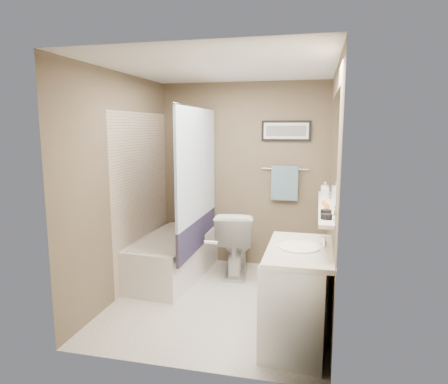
% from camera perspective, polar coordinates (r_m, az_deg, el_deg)
% --- Properties ---
extents(ground, '(2.50, 2.50, 0.00)m').
position_cam_1_polar(ground, '(4.41, -0.46, -15.24)').
color(ground, beige).
rests_on(ground, ground).
extents(ceiling, '(2.20, 2.50, 0.04)m').
position_cam_1_polar(ceiling, '(4.05, -0.51, 17.10)').
color(ceiling, white).
rests_on(ceiling, wall_back).
extents(wall_back, '(2.20, 0.04, 2.40)m').
position_cam_1_polar(wall_back, '(5.25, 2.71, 2.39)').
color(wall_back, brown).
rests_on(wall_back, ground).
extents(wall_front, '(2.20, 0.04, 2.40)m').
position_cam_1_polar(wall_front, '(2.90, -6.28, -3.31)').
color(wall_front, brown).
rests_on(wall_front, ground).
extents(wall_left, '(0.04, 2.50, 2.40)m').
position_cam_1_polar(wall_left, '(4.44, -14.16, 0.85)').
color(wall_left, brown).
rests_on(wall_left, ground).
extents(wall_right, '(0.04, 2.50, 2.40)m').
position_cam_1_polar(wall_right, '(3.95, 14.92, -0.21)').
color(wall_right, brown).
rests_on(wall_right, ground).
extents(tile_surround, '(0.02, 1.55, 2.00)m').
position_cam_1_polar(tile_surround, '(4.92, -11.52, -0.61)').
color(tile_surround, '#C9B198').
rests_on(tile_surround, wall_left).
extents(curtain_rod, '(0.02, 1.55, 0.02)m').
position_cam_1_polar(curtain_rod, '(4.60, -3.93, 12.01)').
color(curtain_rod, silver).
rests_on(curtain_rod, wall_left).
extents(curtain_upper, '(0.03, 1.45, 1.28)m').
position_cam_1_polar(curtain_upper, '(4.62, -3.84, 3.93)').
color(curtain_upper, white).
rests_on(curtain_upper, curtain_rod).
extents(curtain_lower, '(0.03, 1.45, 0.36)m').
position_cam_1_polar(curtain_lower, '(4.77, -3.74, -5.93)').
color(curtain_lower, '#272342').
rests_on(curtain_lower, curtain_rod).
extents(mirror, '(0.02, 1.60, 1.00)m').
position_cam_1_polar(mirror, '(3.75, 15.40, 5.75)').
color(mirror, silver).
rests_on(mirror, wall_right).
extents(shelf, '(0.12, 1.60, 0.03)m').
position_cam_1_polar(shelf, '(3.82, 14.24, -2.03)').
color(shelf, silver).
rests_on(shelf, wall_right).
extents(towel_bar, '(0.60, 0.02, 0.02)m').
position_cam_1_polar(towel_bar, '(5.15, 8.72, 3.28)').
color(towel_bar, silver).
rests_on(towel_bar, wall_back).
extents(towel, '(0.34, 0.05, 0.44)m').
position_cam_1_polar(towel, '(5.16, 8.65, 1.27)').
color(towel, '#83A9BE').
rests_on(towel, towel_bar).
extents(art_frame, '(0.62, 0.02, 0.26)m').
position_cam_1_polar(art_frame, '(5.14, 8.86, 8.63)').
color(art_frame, black).
rests_on(art_frame, wall_back).
extents(art_mat, '(0.56, 0.00, 0.20)m').
position_cam_1_polar(art_mat, '(5.13, 8.85, 8.62)').
color(art_mat, white).
rests_on(art_mat, art_frame).
extents(art_image, '(0.50, 0.00, 0.13)m').
position_cam_1_polar(art_image, '(5.13, 8.85, 8.62)').
color(art_image, '#595959').
rests_on(art_image, art_mat).
extents(door, '(0.80, 0.02, 2.00)m').
position_cam_1_polar(door, '(2.81, 4.45, -7.92)').
color(door, silver).
rests_on(door, wall_front).
extents(door_handle, '(0.10, 0.02, 0.02)m').
position_cam_1_polar(door_handle, '(2.92, -1.85, -7.21)').
color(door_handle, silver).
rests_on(door_handle, door).
extents(bathtub, '(0.81, 1.55, 0.50)m').
position_cam_1_polar(bathtub, '(5.02, -7.37, -9.12)').
color(bathtub, silver).
rests_on(bathtub, ground).
extents(tub_rim, '(0.56, 1.36, 0.02)m').
position_cam_1_polar(tub_rim, '(4.95, -7.43, -6.37)').
color(tub_rim, beige).
rests_on(tub_rim, bathtub).
extents(toilet, '(0.54, 0.84, 0.81)m').
position_cam_1_polar(toilet, '(5.04, 1.71, -7.12)').
color(toilet, silver).
rests_on(toilet, ground).
extents(vanity, '(0.61, 0.96, 0.80)m').
position_cam_1_polar(vanity, '(3.55, 10.81, -14.67)').
color(vanity, white).
rests_on(vanity, ground).
extents(countertop, '(0.54, 0.96, 0.04)m').
position_cam_1_polar(countertop, '(3.40, 10.85, -8.17)').
color(countertop, beige).
rests_on(countertop, vanity).
extents(sink_basin, '(0.34, 0.34, 0.01)m').
position_cam_1_polar(sink_basin, '(3.39, 10.70, -7.71)').
color(sink_basin, white).
rests_on(sink_basin, countertop).
extents(faucet_spout, '(0.02, 0.02, 0.10)m').
position_cam_1_polar(faucet_spout, '(3.38, 14.14, -7.16)').
color(faucet_spout, white).
rests_on(faucet_spout, countertop).
extents(faucet_knob, '(0.05, 0.05, 0.05)m').
position_cam_1_polar(faucet_knob, '(3.48, 14.10, -7.02)').
color(faucet_knob, silver).
rests_on(faucet_knob, countertop).
extents(candle_bowl_near, '(0.09, 0.09, 0.04)m').
position_cam_1_polar(candle_bowl_near, '(3.23, 14.41, -3.42)').
color(candle_bowl_near, black).
rests_on(candle_bowl_near, shelf).
extents(candle_bowl_far, '(0.09, 0.09, 0.04)m').
position_cam_1_polar(candle_bowl_far, '(3.40, 14.37, -2.81)').
color(candle_bowl_far, black).
rests_on(candle_bowl_far, shelf).
extents(hair_brush_front, '(0.07, 0.22, 0.04)m').
position_cam_1_polar(hair_brush_front, '(3.74, 14.28, -1.68)').
color(hair_brush_front, orange).
rests_on(hair_brush_front, shelf).
extents(pink_comb, '(0.04, 0.16, 0.01)m').
position_cam_1_polar(pink_comb, '(3.95, 14.23, -1.38)').
color(pink_comb, pink).
rests_on(pink_comb, shelf).
extents(glass_jar, '(0.08, 0.08, 0.10)m').
position_cam_1_polar(glass_jar, '(4.39, 14.17, 0.29)').
color(glass_jar, silver).
rests_on(glass_jar, shelf).
extents(soap_bottle, '(0.08, 0.08, 0.16)m').
position_cam_1_polar(soap_bottle, '(4.18, 14.22, 0.29)').
color(soap_bottle, '#999999').
rests_on(soap_bottle, shelf).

